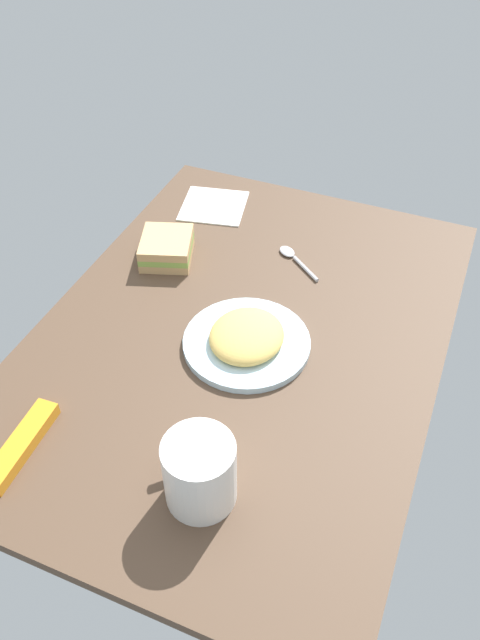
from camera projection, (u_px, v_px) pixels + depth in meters
tabletop at (240, 338)px, 104.35cm from camera, size 90.00×64.00×2.00cm
plate_of_food at (247, 339)px, 100.69cm from camera, size 20.38×20.38×4.05cm
coffee_mug_black at (200, 471)px, 78.57cm from camera, size 10.95×10.89×10.25cm
sandwich_main at (167, 248)px, 116.67cm from camera, size 12.42×11.80×4.40cm
spoon at (295, 258)px, 117.53cm from camera, size 8.21×9.73×0.80cm
snack_bar at (21, 445)px, 86.55cm from camera, size 14.83×3.99×2.00cm
paper_napkin at (214, 206)px, 130.40cm from camera, size 15.10×15.10×0.30cm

